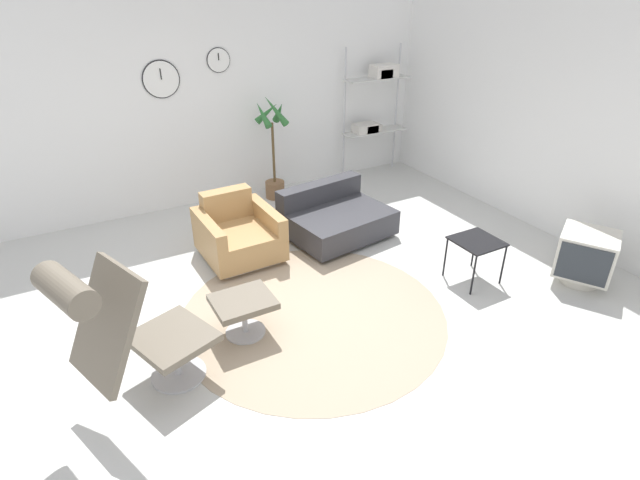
% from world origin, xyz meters
% --- Properties ---
extents(ground_plane, '(12.00, 12.00, 0.00)m').
position_xyz_m(ground_plane, '(0.00, 0.00, 0.00)').
color(ground_plane, silver).
extents(wall_back, '(12.00, 0.09, 2.80)m').
position_xyz_m(wall_back, '(-0.00, 2.83, 1.40)').
color(wall_back, white).
rests_on(wall_back, ground_plane).
extents(wall_right, '(0.06, 12.00, 2.80)m').
position_xyz_m(wall_right, '(3.52, 0.00, 1.40)').
color(wall_right, white).
rests_on(wall_right, ground_plane).
extents(round_rug, '(2.54, 2.54, 0.01)m').
position_xyz_m(round_rug, '(0.10, -0.33, 0.00)').
color(round_rug, tan).
rests_on(round_rug, ground_plane).
extents(lounge_chair, '(1.15, 0.87, 1.27)m').
position_xyz_m(lounge_chair, '(-1.58, -0.62, 0.74)').
color(lounge_chair, '#BCBCC1').
rests_on(lounge_chair, ground_plane).
extents(ottoman, '(0.52, 0.45, 0.37)m').
position_xyz_m(ottoman, '(-0.57, -0.26, 0.29)').
color(ottoman, '#BCBCC1').
rests_on(ottoman, ground_plane).
extents(armchair_red, '(0.84, 0.88, 0.71)m').
position_xyz_m(armchair_red, '(-0.11, 1.08, 0.26)').
color(armchair_red, silver).
rests_on(armchair_red, ground_plane).
extents(couch_low, '(1.31, 1.09, 0.60)m').
position_xyz_m(couch_low, '(1.13, 1.00, 0.22)').
color(couch_low, black).
rests_on(couch_low, ground_plane).
extents(side_table, '(0.45, 0.45, 0.47)m').
position_xyz_m(side_table, '(1.87, -0.59, 0.42)').
color(side_table, black).
rests_on(side_table, ground_plane).
extents(crt_television, '(0.71, 0.72, 0.57)m').
position_xyz_m(crt_television, '(2.84, -1.18, 0.31)').
color(crt_television, beige).
rests_on(crt_television, ground_plane).
extents(potted_plant, '(0.39, 0.41, 1.52)m').
position_xyz_m(potted_plant, '(0.96, 2.43, 0.63)').
color(potted_plant, brown).
rests_on(potted_plant, ground_plane).
extents(shelf_unit, '(1.03, 0.28, 1.96)m').
position_xyz_m(shelf_unit, '(2.73, 2.53, 1.19)').
color(shelf_unit, '#BCBCC1').
rests_on(shelf_unit, ground_plane).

